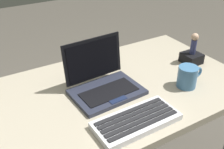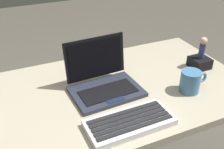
{
  "view_description": "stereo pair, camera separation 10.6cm",
  "coord_description": "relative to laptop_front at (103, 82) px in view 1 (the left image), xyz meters",
  "views": [
    {
      "loc": [
        -0.37,
        -0.8,
        1.38
      ],
      "look_at": [
        0.09,
        -0.02,
        0.83
      ],
      "focal_mm": 43.11,
      "sensor_mm": 36.0,
      "label": 1
    },
    {
      "loc": [
        -0.28,
        -0.84,
        1.38
      ],
      "look_at": [
        0.09,
        -0.02,
        0.83
      ],
      "focal_mm": 43.11,
      "sensor_mm": 36.0,
      "label": 2
    }
  ],
  "objects": [
    {
      "name": "external_keyboard",
      "position": [
        -0.0,
        -0.24,
        -0.03
      ],
      "size": [
        0.3,
        0.14,
        0.03
      ],
      "color": "silver",
      "rests_on": "desk"
    },
    {
      "name": "desk",
      "position": [
        -0.06,
        -0.01,
        -0.14
      ],
      "size": [
        1.35,
        0.66,
        0.75
      ],
      "color": "tan",
      "rests_on": "ground"
    },
    {
      "name": "figurine",
      "position": [
        0.49,
        -0.01,
        0.07
      ],
      "size": [
        0.03,
        0.03,
        0.1
      ],
      "color": "navy",
      "rests_on": "figurine_stand"
    },
    {
      "name": "figurine_stand",
      "position": [
        0.49,
        -0.01,
        -0.02
      ],
      "size": [
        0.09,
        0.09,
        0.05
      ],
      "primitive_type": "cube",
      "color": "black",
      "rests_on": "desk"
    },
    {
      "name": "laptop_front",
      "position": [
        0.0,
        0.0,
        0.0
      ],
      "size": [
        0.28,
        0.23,
        0.2
      ],
      "color": "#252938",
      "rests_on": "desk"
    },
    {
      "name": "coffee_mug",
      "position": [
        0.32,
        -0.15,
        0.01
      ],
      "size": [
        0.12,
        0.08,
        0.09
      ],
      "color": "teal",
      "rests_on": "desk"
    }
  ]
}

